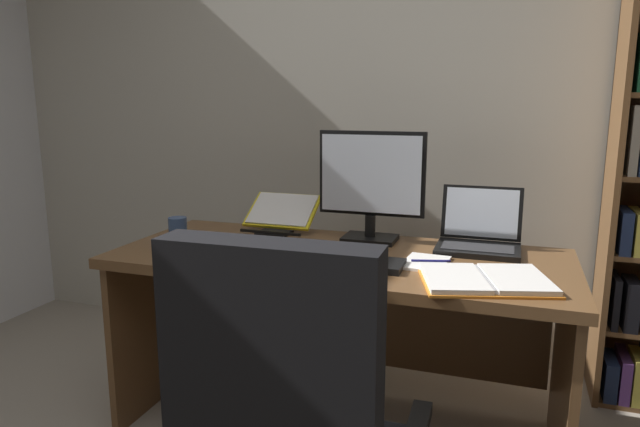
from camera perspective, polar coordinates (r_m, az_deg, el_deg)
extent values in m
cube|color=beige|center=(2.99, 6.73, 13.42)|extent=(5.05, 0.12, 2.87)
cube|color=brown|center=(2.20, 1.90, -4.55)|extent=(1.73, 0.73, 0.04)
cube|color=brown|center=(2.67, -15.79, -10.44)|extent=(0.03, 0.67, 0.70)
cube|color=brown|center=(2.26, 23.25, -15.16)|extent=(0.03, 0.67, 0.70)
cube|color=brown|center=(2.62, 4.06, -9.65)|extent=(1.61, 0.03, 0.49)
cube|color=brown|center=(2.74, 27.28, 3.47)|extent=(0.02, 0.31, 2.01)
cube|color=navy|center=(2.95, 26.92, -14.24)|extent=(0.05, 0.21, 0.18)
cube|color=#512D66|center=(2.97, 27.99, -13.99)|extent=(0.04, 0.23, 0.20)
cube|color=gold|center=(2.96, 29.04, -14.04)|extent=(0.04, 0.19, 0.21)
cube|color=black|center=(2.82, 27.32, -7.67)|extent=(0.03, 0.20, 0.22)
cube|color=black|center=(2.82, 28.61, -7.90)|extent=(0.06, 0.17, 0.22)
cube|color=navy|center=(2.74, 28.08, -1.48)|extent=(0.04, 0.21, 0.18)
cube|color=gold|center=(2.76, 29.08, -1.55)|extent=(0.04, 0.22, 0.18)
cube|color=gray|center=(2.70, 28.69, 6.51)|extent=(0.03, 0.23, 0.28)
cube|color=#195633|center=(2.67, 29.35, 13.02)|extent=(0.03, 0.18, 0.23)
cube|color=black|center=(1.26, -5.03, -16.68)|extent=(0.48, 0.11, 0.62)
cube|color=black|center=(1.64, -11.66, -18.71)|extent=(0.06, 0.39, 0.04)
cube|color=black|center=(2.40, 5.03, -2.51)|extent=(0.22, 0.16, 0.02)
cylinder|color=black|center=(2.39, 5.05, -1.23)|extent=(0.04, 0.04, 0.09)
cube|color=black|center=(2.36, 5.19, 4.02)|extent=(0.45, 0.02, 0.35)
cube|color=silver|center=(2.34, 5.08, 3.96)|extent=(0.42, 0.00, 0.32)
cube|color=black|center=(2.30, 15.53, -3.49)|extent=(0.32, 0.23, 0.02)
cube|color=#2D2D30|center=(2.28, 15.52, -3.29)|extent=(0.27, 0.13, 0.00)
cube|color=black|center=(2.41, 15.89, 0.08)|extent=(0.32, 0.06, 0.22)
cube|color=silver|center=(2.41, 15.88, 0.08)|extent=(0.29, 0.04, 0.19)
cube|color=black|center=(2.05, 2.51, -4.85)|extent=(0.42, 0.15, 0.02)
ellipsoid|color=black|center=(2.15, -5.21, -3.91)|extent=(0.06, 0.10, 0.04)
cube|color=black|center=(2.51, -4.61, -1.95)|extent=(0.14, 0.12, 0.01)
cube|color=black|center=(2.47, -5.03, -1.91)|extent=(0.28, 0.01, 0.01)
cube|color=yellow|center=(2.59, -3.76, 0.29)|extent=(0.31, 0.20, 0.13)
cube|color=white|center=(2.58, -3.81, 0.46)|extent=(0.29, 0.18, 0.11)
cube|color=orange|center=(1.91, 13.25, -6.64)|extent=(0.28, 0.35, 0.01)
cube|color=orange|center=(1.96, 19.09, -6.53)|extent=(0.28, 0.35, 0.01)
cube|color=white|center=(1.90, 13.26, -6.29)|extent=(0.26, 0.33, 0.02)
cube|color=white|center=(1.95, 19.11, -6.19)|extent=(0.26, 0.33, 0.02)
cylinder|color=#B7B7BC|center=(1.93, 16.22, -6.36)|extent=(0.10, 0.27, 0.02)
cube|color=white|center=(2.10, 10.50, -4.86)|extent=(0.17, 0.22, 0.01)
cylinder|color=navy|center=(2.09, 11.06, -4.67)|extent=(0.14, 0.05, 0.01)
cylinder|color=#334C7A|center=(2.45, -14.06, -1.55)|extent=(0.08, 0.08, 0.10)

